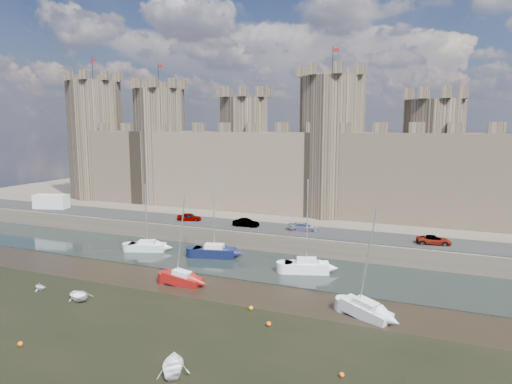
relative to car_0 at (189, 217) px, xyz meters
The scene contains 22 objects.
ground 38.12m from the car_0, 62.98° to the right, with size 160.00×160.00×0.00m, color black.
water_channel 20.11m from the car_0, 29.70° to the right, with size 160.00×12.00×0.08m, color black.
quay 31.39m from the car_0, 56.58° to the left, with size 160.00×60.00×2.50m, color #4C443A.
road 17.27m from the car_0, ahead, with size 160.00×7.00×0.10m, color black.
castle 23.43m from the car_0, 40.42° to the left, with size 108.50×11.00×29.00m.
car_0 is the anchor object (origin of this frame).
car_1 10.05m from the car_0, ahead, with size 1.36×3.91×1.29m, color gray.
car_2 18.86m from the car_0, ahead, with size 1.72×4.24×1.23m, color gray.
car_3 36.42m from the car_0, ahead, with size 1.98×4.29×1.19m, color gray.
van 28.89m from the car_0, behind, with size 6.02×2.41×2.63m, color silver.
sailboat_0 10.23m from the car_0, 96.09° to the right, with size 5.46×3.53×9.52m.
sailboat_1 13.05m from the car_0, 44.47° to the right, with size 5.97×3.46×11.25m.
sailboat_2 24.90m from the car_0, 25.05° to the right, with size 5.63×3.56×11.34m.
sailboat_4 22.64m from the car_0, 61.45° to the right, with size 4.40×1.74×10.24m.
sailboat_5 37.46m from the car_0, 33.60° to the right, with size 5.11×3.57×10.28m.
dinghy_2 40.72m from the car_0, 60.91° to the right, with size 2.35×0.68×3.29m, color white.
dinghy_3 27.39m from the car_0, 95.33° to the right, with size 1.28×0.78×1.49m, color white.
dinghy_6 27.70m from the car_0, 83.60° to the right, with size 2.45×0.71×3.43m, color white.
buoy_1 31.29m from the car_0, 48.47° to the right, with size 0.43×0.43×0.43m, color #EF9D0A.
buoy_3 35.15m from the car_0, 47.84° to the right, with size 0.45×0.45×0.45m, color #E85B0A.
buoy_4 37.79m from the car_0, 80.32° to the right, with size 0.43×0.43×0.43m, color #E45A0A.
buoy_5 44.62m from the car_0, 45.42° to the right, with size 0.38×0.38×0.38m, color #F75C0B.
Camera 1 is at (19.89, -27.90, 17.69)m, focal length 32.00 mm.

